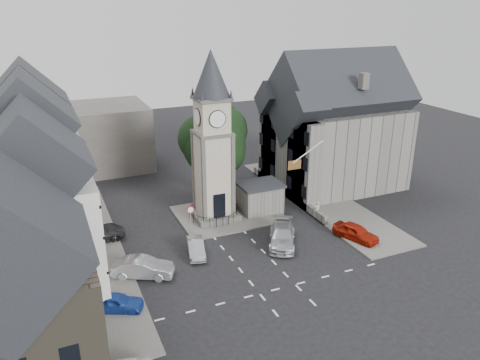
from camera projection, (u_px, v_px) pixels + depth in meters
name	position (u px, v px, depth m)	size (l,w,h in m)	color
ground	(247.00, 255.00, 39.62)	(120.00, 120.00, 0.00)	black
pavement_west	(86.00, 251.00, 40.07)	(6.00, 30.00, 0.14)	#595651
pavement_east	(317.00, 198.00, 50.92)	(6.00, 26.00, 0.14)	#595651
central_island	(228.00, 214.00, 47.00)	(10.00, 8.00, 0.16)	#595651
road_markings	(278.00, 289.00, 34.91)	(20.00, 8.00, 0.01)	silver
clock_tower	(212.00, 139.00, 43.56)	(4.86, 4.86, 16.25)	#4C4944
stone_shelter	(260.00, 197.00, 47.28)	(4.30, 3.30, 3.08)	#64625C
town_tree	(214.00, 135.00, 49.00)	(7.20, 7.20, 10.80)	black
warning_sign_post	(191.00, 215.00, 42.36)	(0.70, 0.19, 2.85)	black
terrace_pink	(34.00, 151.00, 45.19)	(8.10, 7.60, 12.80)	tan
terrace_cream	(36.00, 178.00, 38.34)	(8.10, 7.60, 12.80)	beige
terrace_tudor	(39.00, 221.00, 31.63)	(8.10, 7.60, 12.00)	silver
building_sw_stone	(16.00, 313.00, 23.66)	(8.60, 7.60, 10.40)	#494537
backdrop_west	(66.00, 141.00, 57.69)	(20.00, 10.00, 8.00)	#4C4944
east_building	(333.00, 133.00, 52.61)	(14.40, 11.40, 12.60)	#64625C
east_boundary_wall	(286.00, 192.00, 51.45)	(0.40, 16.00, 0.90)	#64625C
flagpole	(308.00, 152.00, 43.52)	(3.68, 0.10, 2.74)	white
car_west_blue	(116.00, 302.00, 32.28)	(1.54, 3.83, 1.30)	#1B3E98
car_west_silver	(143.00, 268.00, 36.25)	(1.66, 4.75, 1.56)	#929499
car_west_grey	(95.00, 234.00, 41.59)	(2.49, 5.39, 1.50)	#272729
car_island_silver	(196.00, 248.00, 39.49)	(1.32, 3.78, 1.25)	#95979D
car_island_east	(282.00, 236.00, 41.15)	(2.19, 5.40, 1.57)	#A9ABB1
car_east_red	(356.00, 232.00, 41.95)	(1.71, 4.26, 1.45)	#9E1808
pedestrian	(317.00, 210.00, 46.10)	(0.64, 0.42, 1.76)	#AD9E8F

